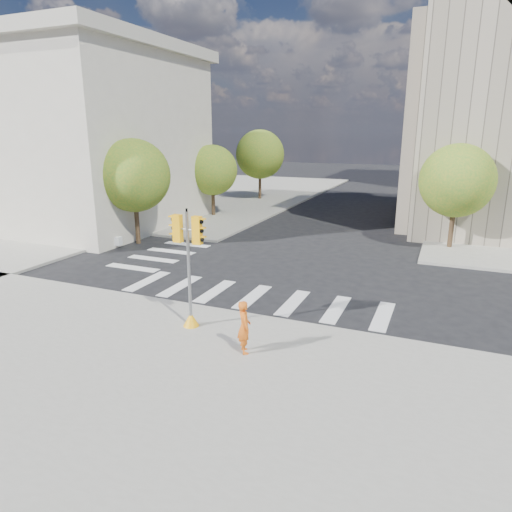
{
  "coord_description": "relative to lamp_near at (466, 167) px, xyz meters",
  "views": [
    {
      "loc": [
        7.12,
        -18.74,
        6.84
      ],
      "look_at": [
        0.44,
        -2.92,
        2.1
      ],
      "focal_mm": 32.0,
      "sensor_mm": 36.0,
      "label": 1
    }
  ],
  "objects": [
    {
      "name": "lamp_near",
      "position": [
        0.0,
        0.0,
        0.0
      ],
      "size": [
        0.35,
        0.18,
        8.11
      ],
      "color": "black",
      "rests_on": "sidewalk_far_right"
    },
    {
      "name": "tree_re_near",
      "position": [
        -0.5,
        -4.0,
        -0.53
      ],
      "size": [
        4.2,
        4.2,
        6.16
      ],
      "color": "#382616",
      "rests_on": "ground"
    },
    {
      "name": "traffic_signal",
      "position": [
        -8.81,
        -19.88,
        -2.66
      ],
      "size": [
        1.06,
        0.56,
        4.2
      ],
      "rotation": [
        0.0,
        0.0,
        -0.01
      ],
      "color": "#FFAB0D",
      "rests_on": "sidewalk_near"
    },
    {
      "name": "tree_re_mid",
      "position": [
        -0.5,
        8.0,
        -0.23
      ],
      "size": [
        4.6,
        4.6,
        6.66
      ],
      "color": "#382616",
      "rests_on": "ground"
    },
    {
      "name": "classical_building",
      "position": [
        -28.0,
        -6.0,
        1.86
      ],
      "size": [
        19.0,
        15.0,
        12.7
      ],
      "color": "beige",
      "rests_on": "ground"
    },
    {
      "name": "tree_lw_near",
      "position": [
        -18.5,
        -10.0,
        -0.38
      ],
      "size": [
        4.4,
        4.4,
        6.41
      ],
      "color": "#382616",
      "rests_on": "ground"
    },
    {
      "name": "photographer",
      "position": [
        -6.25,
        -20.95,
        -3.58
      ],
      "size": [
        0.69,
        0.74,
        1.7
      ],
      "primitive_type": "imported",
      "rotation": [
        0.0,
        0.0,
        2.21
      ],
      "color": "#D95C14",
      "rests_on": "sidewalk_near"
    },
    {
      "name": "sidewalk_far_left",
      "position": [
        -28.0,
        12.0,
        -4.5
      ],
      "size": [
        28.0,
        40.0,
        0.15
      ],
      "primitive_type": "cube",
      "color": "gray",
      "rests_on": "ground"
    },
    {
      "name": "tree_re_far",
      "position": [
        -0.5,
        20.0,
        -0.71
      ],
      "size": [
        4.0,
        4.0,
        5.88
      ],
      "color": "#382616",
      "rests_on": "ground"
    },
    {
      "name": "ground",
      "position": [
        -8.0,
        -14.0,
        -4.58
      ],
      "size": [
        160.0,
        160.0,
        0.0
      ],
      "primitive_type": "plane",
      "color": "black",
      "rests_on": "ground"
    },
    {
      "name": "lamp_far",
      "position": [
        0.0,
        14.0,
        0.0
      ],
      "size": [
        0.35,
        0.18,
        8.11
      ],
      "color": "black",
      "rests_on": "sidewalk_far_right"
    },
    {
      "name": "sidewalk_near",
      "position": [
        -8.0,
        -25.0,
        -4.5
      ],
      "size": [
        30.0,
        14.0,
        0.15
      ],
      "primitive_type": "cube",
      "color": "gray",
      "rests_on": "ground"
    },
    {
      "name": "tree_lw_far",
      "position": [
        -18.5,
        10.0,
        -0.04
      ],
      "size": [
        4.8,
        4.8,
        6.95
      ],
      "color": "#382616",
      "rests_on": "ground"
    },
    {
      "name": "tree_lw_mid",
      "position": [
        -18.5,
        0.0,
        -0.82
      ],
      "size": [
        4.0,
        4.0,
        5.77
      ],
      "color": "#382616",
      "rests_on": "ground"
    },
    {
      "name": "planter_wall",
      "position": [
        -21.72,
        -11.73,
        -4.18
      ],
      "size": [
        6.0,
        1.13,
        0.5
      ],
      "primitive_type": "cube",
      "rotation": [
        0.0,
        0.0,
        0.12
      ],
      "color": "white",
      "rests_on": "sidewalk_left_near"
    }
  ]
}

